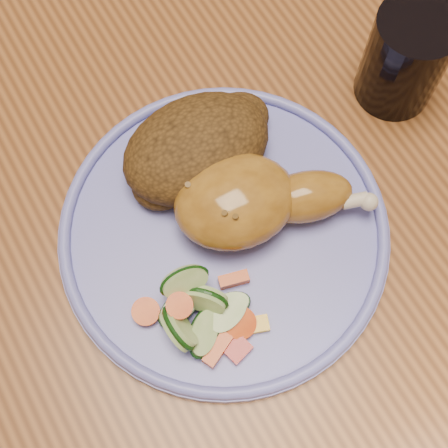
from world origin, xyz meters
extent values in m
plane|color=brown|center=(0.00, 0.00, 0.00)|extent=(4.00, 4.00, 0.00)
cube|color=brown|center=(0.00, 0.00, 0.73)|extent=(0.90, 1.40, 0.04)
cylinder|color=#4C2D16|center=(0.18, -0.37, 0.21)|extent=(0.04, 0.04, 0.41)
cylinder|color=#4C2D16|center=(-0.18, 0.37, 0.21)|extent=(0.04, 0.04, 0.41)
cylinder|color=#4C2D16|center=(0.18, 0.37, 0.21)|extent=(0.04, 0.04, 0.41)
cylinder|color=#7073D2|center=(-0.03, -0.14, 0.76)|extent=(0.28, 0.28, 0.01)
torus|color=#7073D2|center=(-0.03, -0.14, 0.77)|extent=(0.28, 0.28, 0.01)
ellipsoid|color=#A77123|center=(-0.02, -0.13, 0.79)|extent=(0.12, 0.10, 0.05)
ellipsoid|color=#A77123|center=(0.04, -0.15, 0.78)|extent=(0.09, 0.07, 0.04)
sphere|color=beige|center=(0.08, -0.18, 0.78)|extent=(0.02, 0.02, 0.02)
ellipsoid|color=#4C3113|center=(-0.02, -0.07, 0.79)|extent=(0.13, 0.10, 0.06)
ellipsoid|color=#4C3113|center=(0.02, -0.06, 0.78)|extent=(0.07, 0.05, 0.04)
ellipsoid|color=#4C3113|center=(-0.06, -0.08, 0.77)|extent=(0.05, 0.05, 0.03)
cube|color=#A50A05|center=(-0.07, -0.23, 0.77)|extent=(0.02, 0.02, 0.01)
cube|color=#E5A507|center=(-0.05, -0.22, 0.77)|extent=(0.02, 0.02, 0.01)
cube|color=#E84E07|center=(-0.05, -0.18, 0.77)|extent=(0.03, 0.02, 0.01)
cube|color=#E84E07|center=(-0.09, -0.22, 0.77)|extent=(0.03, 0.02, 0.01)
cylinder|color=#E84E07|center=(-0.06, -0.21, 0.77)|extent=(0.03, 0.03, 0.01)
cylinder|color=#E84E07|center=(-0.12, -0.17, 0.77)|extent=(0.02, 0.02, 0.01)
cylinder|color=#E84E07|center=(-0.10, -0.18, 0.79)|extent=(0.02, 0.02, 0.01)
cylinder|color=#B6CF86|center=(-0.07, -0.20, 0.77)|extent=(0.05, 0.05, 0.01)
cylinder|color=#B6CF86|center=(-0.09, -0.17, 0.79)|extent=(0.04, 0.04, 0.03)
cylinder|color=#B6CF86|center=(-0.09, -0.21, 0.77)|extent=(0.05, 0.05, 0.02)
cylinder|color=#B6CF86|center=(-0.11, -0.19, 0.78)|extent=(0.03, 0.04, 0.04)
cylinder|color=#B6CF86|center=(-0.08, -0.18, 0.78)|extent=(0.04, 0.04, 0.04)
cylinder|color=#B6CF86|center=(-0.10, -0.18, 0.77)|extent=(0.05, 0.05, 0.02)
cylinder|color=#B6CF86|center=(-0.07, -0.20, 0.77)|extent=(0.04, 0.04, 0.01)
cylinder|color=black|center=(0.18, -0.09, 0.80)|extent=(0.07, 0.07, 0.10)
camera|label=1|loc=(-0.12, -0.30, 1.26)|focal=50.00mm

